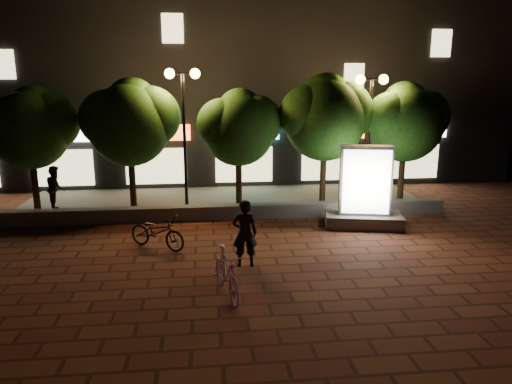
{
  "coord_description": "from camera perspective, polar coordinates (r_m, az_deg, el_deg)",
  "views": [
    {
      "loc": [
        -0.78,
        -12.26,
        4.78
      ],
      "look_at": [
        0.74,
        1.5,
        1.54
      ],
      "focal_mm": 33.02,
      "sensor_mm": 36.0,
      "label": 1
    }
  ],
  "objects": [
    {
      "name": "street_lamp_right",
      "position": [
        18.57,
        13.7,
        10.06
      ],
      "size": [
        1.26,
        0.36,
        4.98
      ],
      "color": "black",
      "rests_on": "sidewalk"
    },
    {
      "name": "sidewalk",
      "position": [
        19.36,
        -3.79,
        -1.04
      ],
      "size": [
        16.0,
        5.0,
        0.08
      ],
      "primitive_type": "cube",
      "color": "slate",
      "rests_on": "ground"
    },
    {
      "name": "street_lamp_left",
      "position": [
        17.49,
        -8.79,
        10.55
      ],
      "size": [
        1.26,
        0.36,
        5.18
      ],
      "color": "black",
      "rests_on": "sidewalk"
    },
    {
      "name": "ad_kiosk",
      "position": [
        16.21,
        13.01,
        -0.26
      ],
      "size": [
        2.76,
        1.79,
        2.76
      ],
      "color": "slate",
      "rests_on": "ground"
    },
    {
      "name": "tree_mid",
      "position": [
        17.84,
        -2.0,
        8.12
      ],
      "size": [
        3.24,
        2.7,
        4.5
      ],
      "color": "black",
      "rests_on": "sidewalk"
    },
    {
      "name": "tree_right",
      "position": [
        18.35,
        8.47,
        9.23
      ],
      "size": [
        3.72,
        3.1,
        5.07
      ],
      "color": "black",
      "rests_on": "sidewalk"
    },
    {
      "name": "retaining_wall",
      "position": [
        16.89,
        -3.41,
        -2.42
      ],
      "size": [
        16.0,
        0.45,
        0.5
      ],
      "primitive_type": "cube",
      "color": "slate",
      "rests_on": "ground"
    },
    {
      "name": "scooter_pink",
      "position": [
        10.82,
        -3.59,
        -9.81
      ],
      "size": [
        0.93,
        1.94,
        1.12
      ],
      "primitive_type": "imported",
      "rotation": [
        0.0,
        0.0,
        0.23
      ],
      "color": "#BF76A0",
      "rests_on": "ground"
    },
    {
      "name": "tree_far_left",
      "position": [
        18.82,
        -25.62,
        7.35
      ],
      "size": [
        3.36,
        2.8,
        4.63
      ],
      "color": "black",
      "rests_on": "sidewalk"
    },
    {
      "name": "tree_far_right",
      "position": [
        19.42,
        17.71,
        8.38
      ],
      "size": [
        3.48,
        2.9,
        4.76
      ],
      "color": "black",
      "rests_on": "sidewalk"
    },
    {
      "name": "building_block",
      "position": [
        25.26,
        -4.66,
        13.61
      ],
      "size": [
        28.0,
        8.12,
        11.3
      ],
      "color": "black",
      "rests_on": "ground"
    },
    {
      "name": "rider",
      "position": [
        12.4,
        -1.36,
        -5.03
      ],
      "size": [
        0.67,
        0.45,
        1.82
      ],
      "primitive_type": "imported",
      "rotation": [
        0.0,
        0.0,
        3.12
      ],
      "color": "black",
      "rests_on": "ground"
    },
    {
      "name": "scooter_parked",
      "position": [
        14.13,
        -11.88,
        -4.74
      ],
      "size": [
        1.97,
        1.61,
        1.01
      ],
      "primitive_type": "imported",
      "rotation": [
        0.0,
        0.0,
        0.99
      ],
      "color": "black",
      "rests_on": "ground"
    },
    {
      "name": "pedestrian",
      "position": [
        19.19,
        -23.11,
        0.48
      ],
      "size": [
        0.88,
        0.98,
        1.67
      ],
      "primitive_type": "imported",
      "rotation": [
        0.0,
        0.0,
        1.92
      ],
      "color": "black",
      "rests_on": "sidewalk"
    },
    {
      "name": "ground",
      "position": [
        13.18,
        -2.5,
        -8.12
      ],
      "size": [
        80.0,
        80.0,
        0.0
      ],
      "primitive_type": "plane",
      "color": "#582E1B",
      "rests_on": "ground"
    },
    {
      "name": "tree_left",
      "position": [
        17.97,
        -14.97,
        8.46
      ],
      "size": [
        3.6,
        3.0,
        4.89
      ],
      "color": "black",
      "rests_on": "sidewalk"
    }
  ]
}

